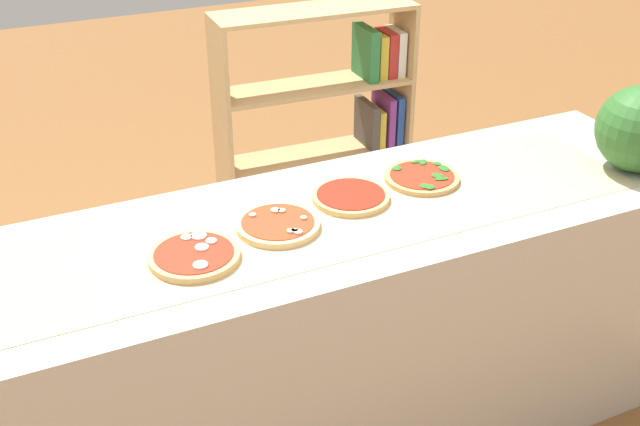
# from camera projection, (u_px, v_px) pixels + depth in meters

# --- Properties ---
(counter) EXTENTS (2.63, 0.73, 0.93)m
(counter) POSITION_uv_depth(u_px,v_px,m) (320.00, 338.00, 2.63)
(counter) COLOR beige
(counter) RESTS_ON ground_plane
(parchment_paper) EXTENTS (2.12, 0.50, 0.00)m
(parchment_paper) POSITION_uv_depth(u_px,v_px,m) (320.00, 218.00, 2.41)
(parchment_paper) COLOR tan
(parchment_paper) RESTS_ON counter
(pizza_mozzarella_0) EXTENTS (0.26, 0.26, 0.03)m
(pizza_mozzarella_0) POSITION_uv_depth(u_px,v_px,m) (194.00, 256.00, 2.20)
(pizza_mozzarella_0) COLOR #DBB26B
(pizza_mozzarella_0) RESTS_ON parchment_paper
(pizza_mushroom_1) EXTENTS (0.25, 0.25, 0.03)m
(pizza_mushroom_1) POSITION_uv_depth(u_px,v_px,m) (277.00, 224.00, 2.35)
(pizza_mushroom_1) COLOR #E5C17F
(pizza_mushroom_1) RESTS_ON parchment_paper
(pizza_plain_2) EXTENTS (0.25, 0.25, 0.02)m
(pizza_plain_2) POSITION_uv_depth(u_px,v_px,m) (351.00, 197.00, 2.50)
(pizza_plain_2) COLOR #DBB26B
(pizza_plain_2) RESTS_ON parchment_paper
(pizza_spinach_3) EXTENTS (0.25, 0.25, 0.02)m
(pizza_spinach_3) POSITION_uv_depth(u_px,v_px,m) (422.00, 177.00, 2.63)
(pizza_spinach_3) COLOR tan
(pizza_spinach_3) RESTS_ON parchment_paper
(watermelon) EXTENTS (0.30, 0.30, 0.30)m
(watermelon) POSITION_uv_depth(u_px,v_px,m) (640.00, 129.00, 2.64)
(watermelon) COLOR #2D6628
(watermelon) RESTS_ON counter
(bookshelf) EXTENTS (0.85, 0.27, 1.30)m
(bookshelf) POSITION_uv_depth(u_px,v_px,m) (340.00, 160.00, 3.53)
(bookshelf) COLOR tan
(bookshelf) RESTS_ON ground_plane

